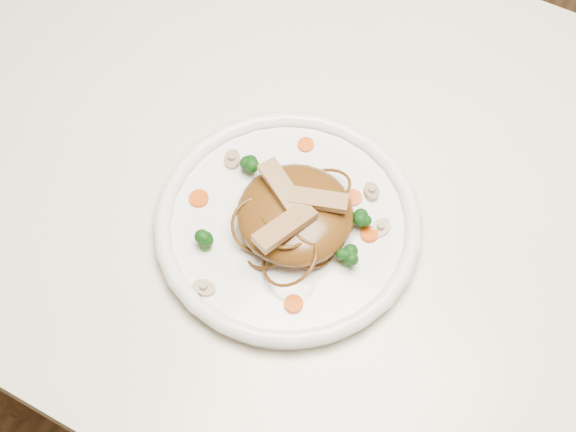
% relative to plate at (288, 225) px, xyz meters
% --- Properties ---
extents(ground, '(4.00, 4.00, 0.00)m').
position_rel_plate_xyz_m(ground, '(0.07, 0.09, -0.76)').
color(ground, '#4B321A').
rests_on(ground, ground).
extents(table, '(1.20, 0.80, 0.75)m').
position_rel_plate_xyz_m(table, '(0.07, 0.09, -0.11)').
color(table, white).
rests_on(table, ground).
extents(plate, '(0.36, 0.36, 0.02)m').
position_rel_plate_xyz_m(plate, '(0.00, 0.00, 0.00)').
color(plate, white).
rests_on(plate, table).
extents(noodle_mound, '(0.16, 0.16, 0.04)m').
position_rel_plate_xyz_m(noodle_mound, '(0.01, 0.00, 0.03)').
color(noodle_mound, '#5D3711').
rests_on(noodle_mound, plate).
extents(chicken_a, '(0.07, 0.04, 0.01)m').
position_rel_plate_xyz_m(chicken_a, '(0.03, 0.02, 0.06)').
color(chicken_a, tan).
rests_on(chicken_a, noodle_mound).
extents(chicken_b, '(0.07, 0.06, 0.01)m').
position_rel_plate_xyz_m(chicken_b, '(-0.01, 0.01, 0.06)').
color(chicken_b, tan).
rests_on(chicken_b, noodle_mound).
extents(chicken_c, '(0.05, 0.08, 0.01)m').
position_rel_plate_xyz_m(chicken_c, '(0.01, -0.03, 0.06)').
color(chicken_c, tan).
rests_on(chicken_c, noodle_mound).
extents(broccoli_0, '(0.03, 0.03, 0.03)m').
position_rel_plate_xyz_m(broccoli_0, '(0.08, 0.04, 0.02)').
color(broccoli_0, '#0E410D').
rests_on(broccoli_0, plate).
extents(broccoli_1, '(0.03, 0.03, 0.03)m').
position_rel_plate_xyz_m(broccoli_1, '(-0.07, 0.04, 0.02)').
color(broccoli_1, '#0E410D').
rests_on(broccoli_1, plate).
extents(broccoli_2, '(0.03, 0.03, 0.03)m').
position_rel_plate_xyz_m(broccoli_2, '(-0.07, -0.07, 0.02)').
color(broccoli_2, '#0E410D').
rests_on(broccoli_2, plate).
extents(broccoli_3, '(0.03, 0.03, 0.03)m').
position_rel_plate_xyz_m(broccoli_3, '(0.08, -0.01, 0.02)').
color(broccoli_3, '#0E410D').
rests_on(broccoli_3, plate).
extents(carrot_0, '(0.02, 0.02, 0.00)m').
position_rel_plate_xyz_m(carrot_0, '(0.05, 0.06, 0.01)').
color(carrot_0, '#DE5808').
rests_on(carrot_0, plate).
extents(carrot_1, '(0.03, 0.03, 0.00)m').
position_rel_plate_xyz_m(carrot_1, '(-0.11, -0.02, 0.01)').
color(carrot_1, '#DE5808').
rests_on(carrot_1, plate).
extents(carrot_2, '(0.02, 0.02, 0.00)m').
position_rel_plate_xyz_m(carrot_2, '(0.09, 0.03, 0.01)').
color(carrot_2, '#DE5808').
rests_on(carrot_2, plate).
extents(carrot_3, '(0.03, 0.03, 0.00)m').
position_rel_plate_xyz_m(carrot_3, '(-0.03, 0.10, 0.01)').
color(carrot_3, '#DE5808').
rests_on(carrot_3, plate).
extents(carrot_4, '(0.02, 0.02, 0.00)m').
position_rel_plate_xyz_m(carrot_4, '(0.05, -0.09, 0.01)').
color(carrot_4, '#DE5808').
rests_on(carrot_4, plate).
extents(mushroom_0, '(0.03, 0.03, 0.01)m').
position_rel_plate_xyz_m(mushroom_0, '(-0.04, -0.12, 0.01)').
color(mushroom_0, tan).
rests_on(mushroom_0, plate).
extents(mushroom_1, '(0.03, 0.03, 0.01)m').
position_rel_plate_xyz_m(mushroom_1, '(0.10, 0.04, 0.01)').
color(mushroom_1, tan).
rests_on(mushroom_1, plate).
extents(mushroom_2, '(0.04, 0.04, 0.01)m').
position_rel_plate_xyz_m(mushroom_2, '(-0.10, 0.04, 0.01)').
color(mushroom_2, tan).
rests_on(mushroom_2, plate).
extents(mushroom_3, '(0.04, 0.04, 0.01)m').
position_rel_plate_xyz_m(mushroom_3, '(0.07, 0.08, 0.01)').
color(mushroom_3, tan).
rests_on(mushroom_3, plate).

